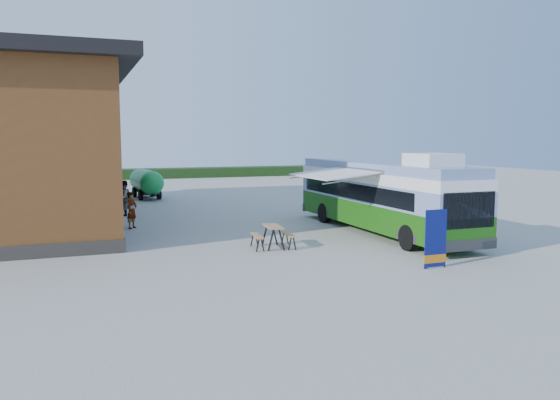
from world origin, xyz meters
name	(u,v)px	position (x,y,z in m)	size (l,w,h in m)	color
ground	(290,241)	(0.00, 0.00, 0.00)	(100.00, 100.00, 0.00)	#BCB7AD
barn	(23,150)	(-10.50, 10.00, 3.59)	(9.60, 21.20, 7.50)	brown
hedge	(231,172)	(8.00, 38.00, 0.50)	(40.00, 3.00, 1.00)	#264419
bus	(381,194)	(4.50, 0.49, 1.72)	(2.50, 11.70, 3.59)	#287513
awning	(337,175)	(2.35, 0.50, 2.62)	(2.60, 4.26, 0.51)	white
banner	(435,244)	(2.64, -5.97, 0.78)	(0.83, 0.18, 1.90)	navy
picnic_table	(273,231)	(-1.14, -1.10, 0.64)	(1.65, 1.50, 0.86)	tan
person_a	(132,210)	(-5.70, 5.50, 0.85)	(0.62, 0.41, 1.70)	#999999
person_b	(124,198)	(-5.70, 9.95, 0.95)	(0.93, 0.72, 1.91)	#999999
slurry_tanker	(146,182)	(-3.50, 18.42, 1.15)	(1.93, 5.41, 2.00)	green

